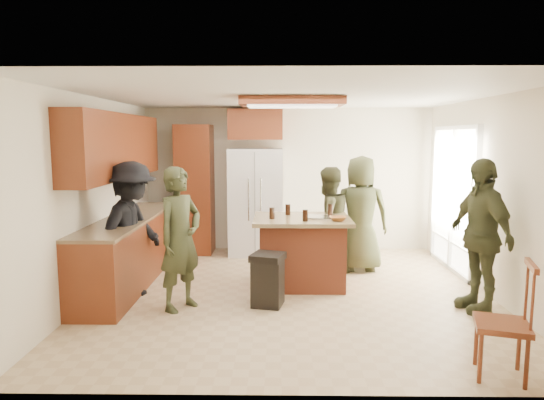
{
  "coord_description": "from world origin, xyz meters",
  "views": [
    {
      "loc": [
        -0.17,
        -6.04,
        2.0
      ],
      "look_at": [
        -0.25,
        0.44,
        1.15
      ],
      "focal_mm": 32.0,
      "sensor_mm": 36.0,
      "label": 1
    }
  ],
  "objects_px": {
    "person_counter": "(132,230)",
    "trash_bin": "(268,279)",
    "person_behind_right": "(360,214)",
    "person_behind_left": "(327,221)",
    "person_side_right": "(480,235)",
    "spindle_chair": "(505,325)",
    "person_front_left": "(180,239)",
    "kitchen_island": "(302,251)",
    "refrigerator": "(256,202)"
  },
  "relations": [
    {
      "from": "trash_bin",
      "to": "spindle_chair",
      "type": "height_order",
      "value": "spindle_chair"
    },
    {
      "from": "kitchen_island",
      "to": "spindle_chair",
      "type": "relative_size",
      "value": 1.29
    },
    {
      "from": "kitchen_island",
      "to": "refrigerator",
      "type": "bearing_deg",
      "value": 111.43
    },
    {
      "from": "person_behind_left",
      "to": "kitchen_island",
      "type": "distance_m",
      "value": 0.75
    },
    {
      "from": "person_front_left",
      "to": "person_behind_left",
      "type": "relative_size",
      "value": 1.06
    },
    {
      "from": "person_behind_left",
      "to": "person_side_right",
      "type": "height_order",
      "value": "person_side_right"
    },
    {
      "from": "trash_bin",
      "to": "spindle_chair",
      "type": "bearing_deg",
      "value": -40.55
    },
    {
      "from": "person_counter",
      "to": "trash_bin",
      "type": "relative_size",
      "value": 2.7
    },
    {
      "from": "person_side_right",
      "to": "spindle_chair",
      "type": "bearing_deg",
      "value": -28.11
    },
    {
      "from": "kitchen_island",
      "to": "spindle_chair",
      "type": "xyz_separation_m",
      "value": [
        1.56,
        -2.52,
        -0.02
      ]
    },
    {
      "from": "person_front_left",
      "to": "spindle_chair",
      "type": "distance_m",
      "value": 3.43
    },
    {
      "from": "person_front_left",
      "to": "person_behind_right",
      "type": "xyz_separation_m",
      "value": [
        2.36,
        1.67,
        0.03
      ]
    },
    {
      "from": "person_counter",
      "to": "person_front_left",
      "type": "bearing_deg",
      "value": -105.08
    },
    {
      "from": "person_side_right",
      "to": "person_counter",
      "type": "relative_size",
      "value": 1.04
    },
    {
      "from": "person_front_left",
      "to": "kitchen_island",
      "type": "height_order",
      "value": "person_front_left"
    },
    {
      "from": "person_counter",
      "to": "kitchen_island",
      "type": "bearing_deg",
      "value": -60.81
    },
    {
      "from": "person_behind_right",
      "to": "refrigerator",
      "type": "distance_m",
      "value": 1.91
    },
    {
      "from": "person_side_right",
      "to": "refrigerator",
      "type": "distance_m",
      "value": 3.81
    },
    {
      "from": "person_behind_left",
      "to": "person_counter",
      "type": "distance_m",
      "value": 2.75
    },
    {
      "from": "person_behind_right",
      "to": "person_front_left",
      "type": "bearing_deg",
      "value": 37.42
    },
    {
      "from": "person_front_left",
      "to": "person_behind_left",
      "type": "xyz_separation_m",
      "value": [
        1.85,
        1.48,
        -0.05
      ]
    },
    {
      "from": "trash_bin",
      "to": "spindle_chair",
      "type": "relative_size",
      "value": 0.63
    },
    {
      "from": "person_front_left",
      "to": "person_side_right",
      "type": "height_order",
      "value": "person_side_right"
    },
    {
      "from": "person_counter",
      "to": "trash_bin",
      "type": "xyz_separation_m",
      "value": [
        1.69,
        -0.29,
        -0.53
      ]
    },
    {
      "from": "person_counter",
      "to": "refrigerator",
      "type": "height_order",
      "value": "refrigerator"
    },
    {
      "from": "person_front_left",
      "to": "person_behind_right",
      "type": "relative_size",
      "value": 0.96
    },
    {
      "from": "person_side_right",
      "to": "kitchen_island",
      "type": "height_order",
      "value": "person_side_right"
    },
    {
      "from": "trash_bin",
      "to": "person_side_right",
      "type": "bearing_deg",
      "value": -2.5
    },
    {
      "from": "person_behind_right",
      "to": "refrigerator",
      "type": "relative_size",
      "value": 0.96
    },
    {
      "from": "person_behind_left",
      "to": "refrigerator",
      "type": "distance_m",
      "value": 1.64
    },
    {
      "from": "spindle_chair",
      "to": "kitchen_island",
      "type": "bearing_deg",
      "value": 121.78
    },
    {
      "from": "person_behind_left",
      "to": "trash_bin",
      "type": "relative_size",
      "value": 2.49
    },
    {
      "from": "person_side_right",
      "to": "person_behind_left",
      "type": "bearing_deg",
      "value": -145.75
    },
    {
      "from": "person_side_right",
      "to": "refrigerator",
      "type": "bearing_deg",
      "value": -148.06
    },
    {
      "from": "person_front_left",
      "to": "spindle_chair",
      "type": "bearing_deg",
      "value": -82.95
    },
    {
      "from": "person_side_right",
      "to": "trash_bin",
      "type": "relative_size",
      "value": 2.8
    },
    {
      "from": "person_front_left",
      "to": "person_counter",
      "type": "bearing_deg",
      "value": 94.66
    },
    {
      "from": "person_counter",
      "to": "person_side_right",
      "type": "bearing_deg",
      "value": -80.13
    },
    {
      "from": "person_behind_right",
      "to": "person_behind_left",
      "type": "bearing_deg",
      "value": 22.67
    },
    {
      "from": "person_behind_left",
      "to": "person_behind_right",
      "type": "height_order",
      "value": "person_behind_right"
    },
    {
      "from": "refrigerator",
      "to": "kitchen_island",
      "type": "relative_size",
      "value": 1.41
    },
    {
      "from": "refrigerator",
      "to": "person_behind_right",
      "type": "bearing_deg",
      "value": -32.7
    },
    {
      "from": "person_counter",
      "to": "spindle_chair",
      "type": "distance_m",
      "value": 4.21
    },
    {
      "from": "person_behind_left",
      "to": "refrigerator",
      "type": "bearing_deg",
      "value": -80.93
    },
    {
      "from": "person_front_left",
      "to": "person_behind_right",
      "type": "distance_m",
      "value": 2.89
    },
    {
      "from": "person_behind_right",
      "to": "kitchen_island",
      "type": "xyz_separation_m",
      "value": [
        -0.91,
        -0.74,
        -0.39
      ]
    },
    {
      "from": "person_behind_right",
      "to": "person_side_right",
      "type": "distance_m",
      "value": 1.99
    },
    {
      "from": "trash_bin",
      "to": "person_counter",
      "type": "bearing_deg",
      "value": 170.34
    },
    {
      "from": "person_behind_right",
      "to": "spindle_chair",
      "type": "relative_size",
      "value": 1.73
    },
    {
      "from": "person_behind_right",
      "to": "person_side_right",
      "type": "height_order",
      "value": "person_side_right"
    }
  ]
}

